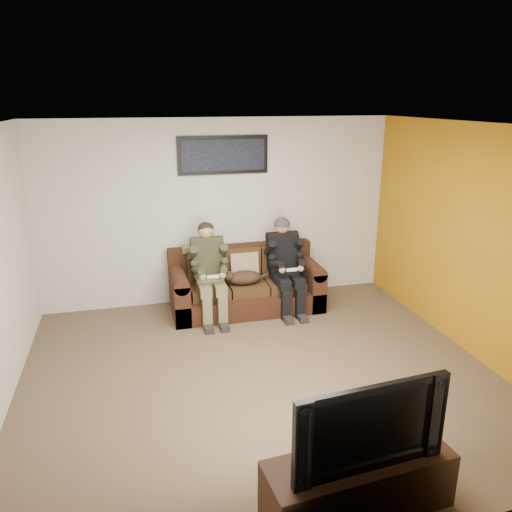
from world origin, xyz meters
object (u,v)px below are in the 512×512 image
object	(u,v)px
framed_poster	(223,155)
television	(363,419)
person_left	(209,266)
person_right	(285,260)
sofa	(245,286)
cat	(243,277)
tv_stand	(358,484)

from	to	relation	value
framed_poster	television	distance (m)	4.38
person_left	person_right	world-z (taller)	person_right
sofa	person_left	size ratio (longest dim) A/B	1.63
cat	person_right	bearing A→B (deg)	0.94
person_left	cat	bearing A→B (deg)	-1.16
cat	television	world-z (taller)	television
cat	television	distance (m)	3.60
person_left	cat	xyz separation A→B (m)	(0.46, -0.01, -0.19)
framed_poster	television	bearing A→B (deg)	-88.08
person_left	person_right	bearing A→B (deg)	0.02
person_left	tv_stand	distance (m)	3.67
cat	tv_stand	size ratio (longest dim) A/B	0.48
person_right	framed_poster	world-z (taller)	framed_poster
person_right	framed_poster	xyz separation A→B (m)	(-0.73, 0.56, 1.39)
person_left	tv_stand	size ratio (longest dim) A/B	0.93
sofa	television	world-z (taller)	television
cat	tv_stand	xyz separation A→B (m)	(0.01, -3.59, -0.30)
sofa	person_right	world-z (taller)	person_right
cat	tv_stand	distance (m)	3.60
cat	tv_stand	world-z (taller)	cat
person_left	framed_poster	xyz separation A→B (m)	(0.33, 0.56, 1.39)
cat	television	xyz separation A→B (m)	(0.01, -3.59, 0.24)
person_right	television	xyz separation A→B (m)	(-0.59, -3.60, 0.05)
framed_poster	sofa	bearing A→B (deg)	-62.99
person_right	cat	distance (m)	0.63
television	tv_stand	bearing A→B (deg)	0.00
framed_poster	television	world-z (taller)	framed_poster
framed_poster	person_right	bearing A→B (deg)	-37.69
sofa	cat	xyz separation A→B (m)	(-0.07, -0.18, 0.19)
tv_stand	sofa	bearing A→B (deg)	84.18
framed_poster	tv_stand	bearing A→B (deg)	-88.08
cat	television	size ratio (longest dim) A/B	0.58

